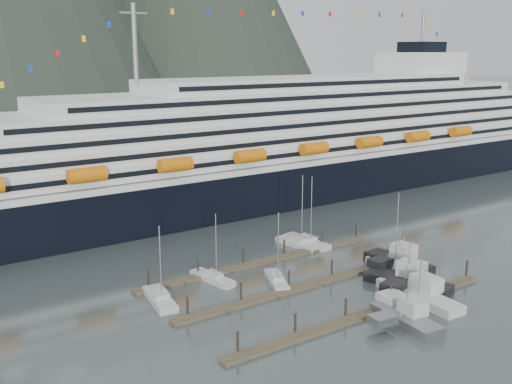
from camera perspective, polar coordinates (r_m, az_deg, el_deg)
ground at (r=97.69m, az=8.38°, el=-8.83°), size 1600.00×1600.00×0.00m
cruise_ship at (r=153.95m, az=2.80°, el=4.07°), size 210.00×30.40×50.30m
dock_near at (r=87.87m, az=10.48°, el=-11.29°), size 48.18×2.28×3.20m
dock_mid at (r=96.64m, az=4.97°, el=-8.79°), size 48.18×2.28×3.20m
dock_far at (r=106.27m, az=0.48°, el=-6.66°), size 48.18×2.28×3.20m
sailboat_a at (r=91.71m, az=-9.13°, el=-10.08°), size 4.41×10.09×12.61m
sailboat_c at (r=97.68m, az=1.98°, el=-8.44°), size 5.74×9.02×12.47m
sailboat_e at (r=98.74m, az=-4.12°, el=-8.23°), size 3.80×9.53×11.93m
sailboat_f at (r=115.72m, az=4.00°, el=-4.95°), size 4.11×10.10×14.57m
sailboat_g at (r=117.06m, az=4.86°, el=-4.76°), size 3.37×11.10×14.04m
sailboat_h at (r=106.33m, az=12.71°, el=-6.92°), size 3.28×9.86×14.14m
trawler_b at (r=86.13m, az=14.05°, el=-11.56°), size 8.74×11.45×7.24m
trawler_c at (r=94.23m, az=15.18°, el=-9.40°), size 10.43×14.78×7.47m
trawler_d at (r=98.67m, az=14.21°, el=-8.26°), size 11.26×14.25×8.18m
trawler_e at (r=107.29m, az=13.37°, el=-6.45°), size 9.68×12.70×8.18m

